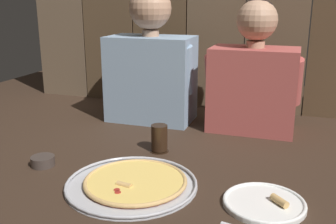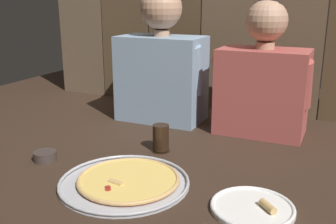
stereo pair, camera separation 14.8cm
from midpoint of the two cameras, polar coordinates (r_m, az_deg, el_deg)
name	(u,v)px [view 2 (the right image)]	position (r m, az deg, el deg)	size (l,w,h in m)	color
ground_plane	(160,167)	(1.45, 1.84, -7.96)	(3.20, 3.20, 0.00)	#332319
pizza_tray	(126,181)	(1.33, -2.84, -9.93)	(0.43, 0.43, 0.03)	#B2B2B7
dinner_plate	(253,207)	(1.22, 15.64, -13.19)	(0.25, 0.25, 0.03)	white
drinking_glass	(161,138)	(1.58, 1.65, -3.86)	(0.08, 0.08, 0.11)	black
dipping_bowl	(45,155)	(1.55, -14.72, -6.13)	(0.09, 0.09, 0.04)	#3D332D
diner_left	(161,61)	(1.94, 1.25, 7.35)	(0.45, 0.24, 0.65)	#849EB7
diner_right	(263,76)	(1.81, 15.83, 5.00)	(0.42, 0.23, 0.59)	#AD4C47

